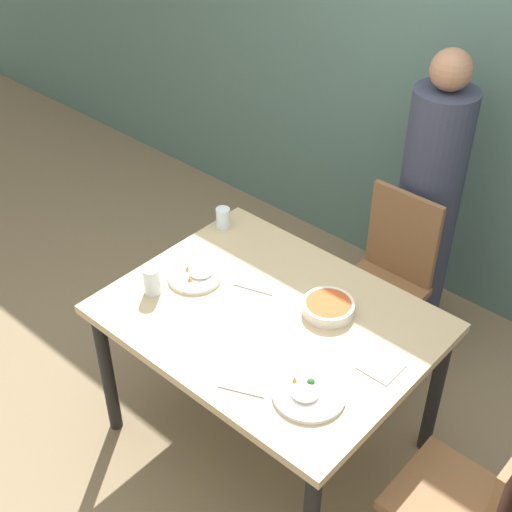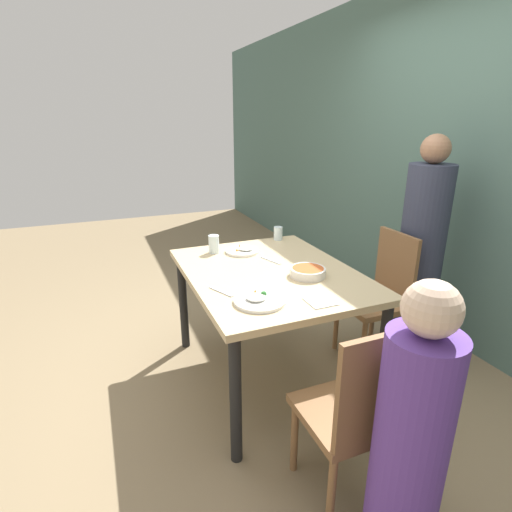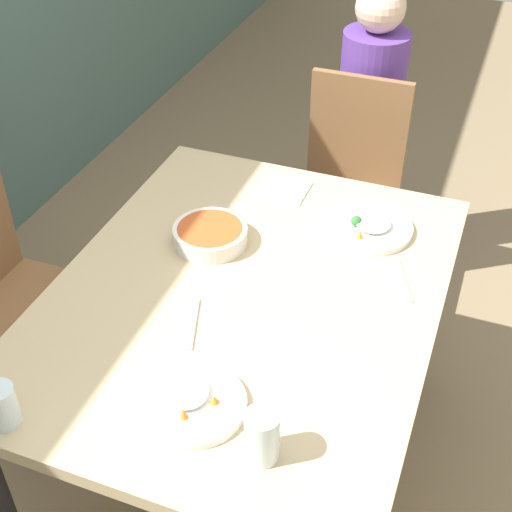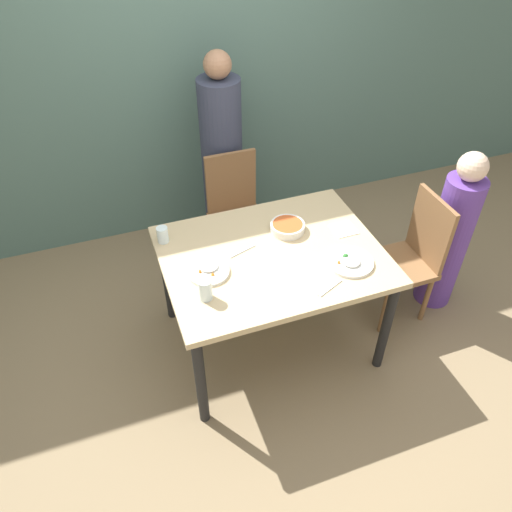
% 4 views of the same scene
% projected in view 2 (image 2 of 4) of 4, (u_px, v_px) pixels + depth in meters
% --- Properties ---
extents(ground_plane, '(10.00, 10.00, 0.00)m').
position_uv_depth(ground_plane, '(269.00, 375.00, 2.72)').
color(ground_plane, '#847051').
extents(wall_back, '(10.00, 0.06, 2.70)m').
position_uv_depth(wall_back, '(469.00, 164.00, 2.83)').
color(wall_back, '#4C6B60').
rests_on(wall_back, ground_plane).
extents(dining_table, '(1.28, 1.00, 0.77)m').
position_uv_depth(dining_table, '(270.00, 283.00, 2.50)').
color(dining_table, tan).
rests_on(dining_table, ground_plane).
extents(chair_adult_spot, '(0.40, 0.40, 0.92)m').
position_uv_depth(chair_adult_spot, '(380.00, 293.00, 2.82)').
color(chair_adult_spot, brown).
rests_on(chair_adult_spot, ground_plane).
extents(chair_child_spot, '(0.40, 0.40, 0.92)m').
position_uv_depth(chair_child_spot, '(357.00, 411.00, 1.69)').
color(chair_child_spot, brown).
rests_on(chair_child_spot, ground_plane).
extents(person_adult, '(0.31, 0.31, 1.57)m').
position_uv_depth(person_adult, '(420.00, 255.00, 2.86)').
color(person_adult, '#33384C').
rests_on(person_adult, ground_plane).
extents(person_child, '(0.26, 0.26, 1.20)m').
position_uv_depth(person_child, '(409.00, 448.00, 1.41)').
color(person_child, '#5B3893').
rests_on(person_child, ground_plane).
extents(bowl_curry, '(0.21, 0.21, 0.05)m').
position_uv_depth(bowl_curry, '(308.00, 272.00, 2.38)').
color(bowl_curry, silver).
rests_on(bowl_curry, dining_table).
extents(plate_rice_adult, '(0.27, 0.27, 0.05)m').
position_uv_depth(plate_rice_adult, '(259.00, 300.00, 2.04)').
color(plate_rice_adult, white).
rests_on(plate_rice_adult, dining_table).
extents(plate_rice_child, '(0.24, 0.24, 0.05)m').
position_uv_depth(plate_rice_child, '(243.00, 250.00, 2.80)').
color(plate_rice_child, white).
rests_on(plate_rice_child, dining_table).
extents(glass_water_tall, '(0.07, 0.07, 0.10)m').
position_uv_depth(glass_water_tall, '(278.00, 233.00, 3.07)').
color(glass_water_tall, silver).
rests_on(glass_water_tall, dining_table).
extents(glass_water_short, '(0.07, 0.07, 0.13)m').
position_uv_depth(glass_water_short, '(214.00, 244.00, 2.78)').
color(glass_water_short, silver).
rests_on(glass_water_short, dining_table).
extents(napkin_folded, '(0.14, 0.14, 0.01)m').
position_uv_depth(napkin_folded, '(320.00, 301.00, 2.05)').
color(napkin_folded, white).
rests_on(napkin_folded, dining_table).
extents(fork_steel, '(0.17, 0.09, 0.01)m').
position_uv_depth(fork_steel, '(221.00, 291.00, 2.17)').
color(fork_steel, silver).
rests_on(fork_steel, dining_table).
extents(spoon_steel, '(0.18, 0.08, 0.01)m').
position_uv_depth(spoon_steel, '(271.00, 260.00, 2.64)').
color(spoon_steel, silver).
rests_on(spoon_steel, dining_table).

